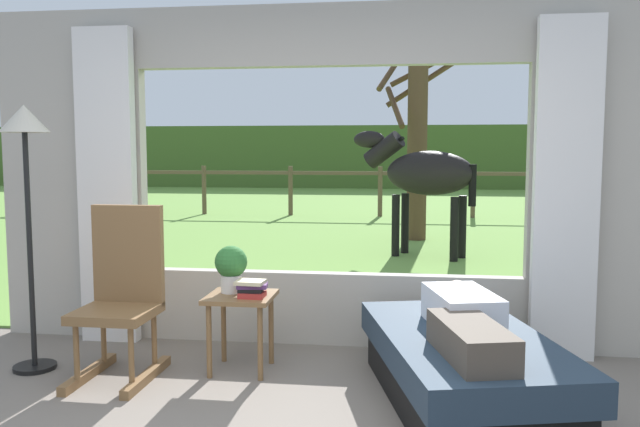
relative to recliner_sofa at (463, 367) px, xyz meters
name	(u,v)px	position (x,y,z in m)	size (l,w,h in m)	color
back_wall_with_window	(328,181)	(-0.93, 1.09, 1.03)	(5.20, 0.12, 2.55)	#ADA599
curtain_panel_left	(107,187)	(-2.62, 0.95, 0.98)	(0.44, 0.10, 2.40)	silver
curtain_panel_right	(566,191)	(0.76, 0.95, 0.98)	(0.44, 0.10, 2.40)	silver
outdoor_pasture_lawn	(382,211)	(-0.93, 11.99, -0.21)	(36.00, 21.68, 0.02)	olive
distant_hill_ridge	(392,157)	(-0.93, 21.83, 0.98)	(36.00, 2.00, 2.40)	#456229
recliner_sofa	(463,367)	(0.00, 0.00, 0.00)	(1.29, 1.87, 0.42)	black
reclining_person	(465,319)	(0.00, -0.05, 0.30)	(0.48, 1.42, 0.22)	silver
rocking_chair	(122,294)	(-2.18, 0.22, 0.33)	(0.48, 0.68, 1.12)	brown
side_table	(241,308)	(-1.43, 0.40, 0.21)	(0.44, 0.44, 0.52)	brown
potted_plant	(231,266)	(-1.51, 0.46, 0.48)	(0.22, 0.22, 0.32)	silver
book_stack	(252,288)	(-1.34, 0.33, 0.36)	(0.21, 0.18, 0.11)	#B22D28
floor_lamp_left	(26,157)	(-2.83, 0.23, 1.22)	(0.32, 0.32, 1.78)	black
horse	(424,174)	(-0.12, 5.21, 0.94)	(1.78, 1.06, 1.73)	black
pasture_tree	(416,142)	(-0.21, 6.94, 1.38)	(1.26, 1.26, 3.16)	#4C3823
pasture_fence_line	(380,184)	(-0.93, 10.55, 0.53)	(16.10, 0.10, 1.10)	brown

